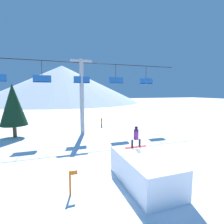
{
  "coord_description": "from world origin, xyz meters",
  "views": [
    {
      "loc": [
        -5.53,
        -8.49,
        4.95
      ],
      "look_at": [
        -0.93,
        4.56,
        3.33
      ],
      "focal_mm": 28.0,
      "sensor_mm": 36.0,
      "label": 1
    }
  ],
  "objects_px": {
    "snow_ramp": "(144,170)",
    "trail_marker": "(70,182)",
    "snowboarder": "(136,137)",
    "pine_tree_near": "(13,105)",
    "distant_skier": "(102,122)"
  },
  "relations": [
    {
      "from": "snow_ramp",
      "to": "trail_marker",
      "type": "bearing_deg",
      "value": 176.34
    },
    {
      "from": "snowboarder",
      "to": "snow_ramp",
      "type": "bearing_deg",
      "value": -100.33
    },
    {
      "from": "snowboarder",
      "to": "pine_tree_near",
      "type": "xyz_separation_m",
      "value": [
        -8.68,
        11.66,
        1.37
      ]
    },
    {
      "from": "snow_ramp",
      "to": "snowboarder",
      "type": "relative_size",
      "value": 3.03
    },
    {
      "from": "snowboarder",
      "to": "distant_skier",
      "type": "relative_size",
      "value": 1.18
    },
    {
      "from": "pine_tree_near",
      "to": "snow_ramp",
      "type": "bearing_deg",
      "value": -57.53
    },
    {
      "from": "pine_tree_near",
      "to": "trail_marker",
      "type": "xyz_separation_m",
      "value": [
        4.55,
        -12.95,
        -2.89
      ]
    },
    {
      "from": "snow_ramp",
      "to": "trail_marker",
      "type": "relative_size",
      "value": 3.63
    },
    {
      "from": "trail_marker",
      "to": "distant_skier",
      "type": "xyz_separation_m",
      "value": [
        5.96,
        15.37,
        0.01
      ]
    },
    {
      "from": "snowboarder",
      "to": "distant_skier",
      "type": "height_order",
      "value": "snowboarder"
    },
    {
      "from": "snowboarder",
      "to": "pine_tree_near",
      "type": "bearing_deg",
      "value": 126.66
    },
    {
      "from": "snowboarder",
      "to": "distant_skier",
      "type": "xyz_separation_m",
      "value": [
        1.83,
        14.08,
        -1.51
      ]
    },
    {
      "from": "snowboarder",
      "to": "distant_skier",
      "type": "bearing_deg",
      "value": 82.6
    },
    {
      "from": "snow_ramp",
      "to": "trail_marker",
      "type": "distance_m",
      "value": 3.86
    },
    {
      "from": "snowboarder",
      "to": "trail_marker",
      "type": "bearing_deg",
      "value": -162.66
    }
  ]
}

